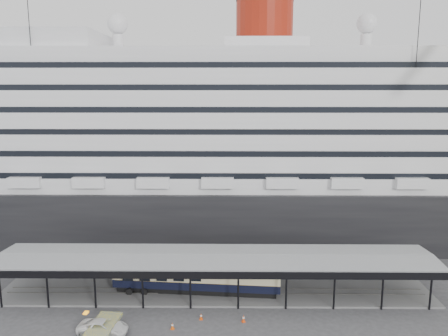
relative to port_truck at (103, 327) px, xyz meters
The scene contains 8 objects.
ground 12.88m from the port_truck, 22.07° to the left, with size 200.00×200.00×0.00m, color #38383B.
cruise_ship 42.53m from the port_truck, 72.00° to the left, with size 130.00×30.00×43.90m.
platform_canopy 15.53m from the port_truck, 39.52° to the left, with size 56.00×9.18×5.30m.
port_truck is the anchor object (origin of this frame).
pullman_carriage 13.77m from the port_truck, 46.06° to the left, with size 21.76×4.60×21.21m.
traffic_cone_left 7.49m from the port_truck, ahead, with size 0.50×0.50×0.79m.
traffic_cone_mid 10.92m from the port_truck, 16.62° to the left, with size 0.42×0.42×0.78m.
traffic_cone_right 15.58m from the port_truck, ahead, with size 0.55×0.55×0.83m.
Camera 1 is at (1.68, -48.23, 26.13)m, focal length 35.00 mm.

